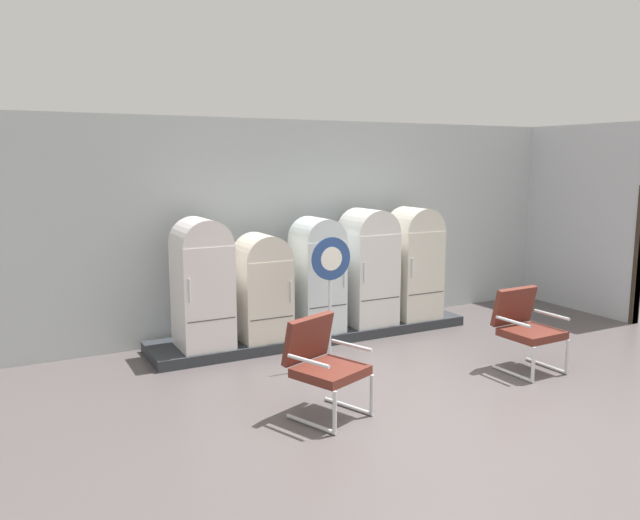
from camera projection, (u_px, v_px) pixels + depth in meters
name	position (u px, v px, depth m)	size (l,w,h in m)	color
ground	(455.00, 417.00, 6.08)	(12.00, 10.00, 0.05)	#534C4C
back_wall	(294.00, 225.00, 9.03)	(11.76, 0.12, 3.03)	silver
side_wall_right	(583.00, 219.00, 10.14)	(0.16, 2.20, 3.03)	silver
display_plinth	(314.00, 333.00, 8.71)	(4.58, 0.95, 0.14)	#2B2F34
refrigerator_0	(202.00, 279.00, 7.73)	(0.65, 0.71, 1.62)	white
refrigerator_1	(262.00, 284.00, 8.09)	(0.64, 0.63, 1.39)	silver
refrigerator_2	(317.00, 271.00, 8.45)	(0.60, 0.64, 1.56)	white
refrigerator_3	(368.00, 263.00, 8.85)	(0.67, 0.70, 1.65)	white
refrigerator_4	(414.00, 259.00, 9.19)	(0.67, 0.64, 1.64)	silver
armchair_left	(323.00, 361.00, 6.01)	(0.82, 0.85, 0.97)	silver
armchair_right	(526.00, 325.00, 7.32)	(0.69, 0.70, 0.97)	silver
sign_stand	(330.00, 299.00, 7.40)	(0.51, 0.32, 1.57)	#2D2D30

